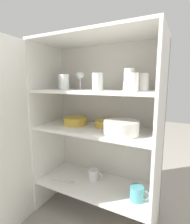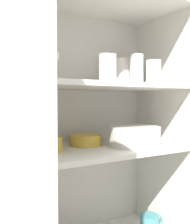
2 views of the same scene
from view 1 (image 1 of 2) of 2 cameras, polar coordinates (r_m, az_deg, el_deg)
name	(u,v)px [view 1 (image 1 of 2)]	position (r m, az deg, el deg)	size (l,w,h in m)	color
cupboard_back_panel	(106,127)	(1.47, 3.70, -4.85)	(0.91, 0.02, 1.32)	silver
cupboard_side_left	(49,126)	(1.55, -14.77, -4.42)	(0.02, 0.42, 1.32)	white
cupboard_side_right	(159,142)	(1.17, 20.17, -9.23)	(0.02, 0.42, 1.32)	white
cupboard_top_panel	(95,37)	(1.28, 0.12, 23.22)	(0.91, 0.42, 0.02)	white
shelf_board_lower	(95,185)	(1.48, 0.10, -22.82)	(0.88, 0.38, 0.02)	white
shelf_board_middle	(95,130)	(1.29, 0.11, -5.76)	(0.88, 0.38, 0.02)	white
shelf_board_upper	(95,92)	(1.25, 0.11, 6.67)	(0.88, 0.38, 0.02)	white
cupboard_door	(4,141)	(1.26, -27.67, -8.40)	(0.07, 0.45, 1.32)	silver
tumbler_glass_0	(65,82)	(1.30, -9.90, 9.55)	(0.06, 0.06, 0.11)	white
tumbler_glass_1	(98,82)	(1.15, 0.83, 9.78)	(0.07, 0.07, 0.11)	white
tumbler_glass_2	(143,82)	(1.20, 15.39, 9.40)	(0.08, 0.08, 0.11)	white
tumbler_glass_3	(129,81)	(1.21, 11.02, 9.90)	(0.08, 0.08, 0.13)	silver
tumbler_glass_4	(63,82)	(1.46, -10.26, 9.60)	(0.08, 0.08, 0.12)	silver
tumbler_glass_5	(129,80)	(1.12, 11.01, 10.23)	(0.06, 0.06, 0.14)	white
tumbler_glass_6	(133,83)	(1.05, 12.21, 9.40)	(0.07, 0.07, 0.11)	silver
wine_glass_0	(80,77)	(1.34, -4.86, 11.35)	(0.07, 0.07, 0.13)	white
plate_stack_white	(121,128)	(1.14, 8.56, -5.06)	(0.23, 0.23, 0.09)	white
mixing_bowl_large	(75,121)	(1.40, -6.44, -2.79)	(0.19, 0.19, 0.06)	gold
serving_bowl_small	(104,123)	(1.33, 3.12, -3.67)	(0.15, 0.15, 0.05)	gold
coffee_mug_primary	(94,175)	(1.50, -0.42, -19.78)	(0.12, 0.08, 0.09)	white
coffee_mug_extra_1	(137,193)	(1.32, 13.54, -24.41)	(0.13, 0.09, 0.10)	teal
serving_spoon	(65,182)	(1.51, -9.70, -21.50)	(0.18, 0.07, 0.01)	silver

